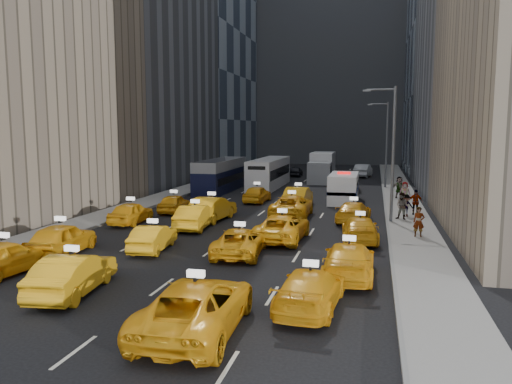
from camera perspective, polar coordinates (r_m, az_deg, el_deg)
ground at (r=24.19m, az=-6.79°, el=-7.86°), size 160.00×160.00×0.00m
sidewalk_west at (r=50.84m, az=-8.20°, el=0.18°), size 3.00×90.00×0.15m
sidewalk_east at (r=47.36m, az=16.15°, el=-0.55°), size 3.00×90.00×0.15m
curb_west at (r=50.32m, az=-6.67°, el=0.15°), size 0.15×90.00×0.18m
curb_east at (r=47.31m, az=14.40°, el=-0.48°), size 0.15×90.00×0.18m
building_west_far at (r=82.43m, az=-7.50°, el=17.50°), size 16.00×22.00×42.00m
building_backdrop at (r=95.23m, az=8.68°, el=15.48°), size 30.00×12.00×40.00m
streetlight_near at (r=33.94m, az=15.22°, el=4.71°), size 2.15×0.22×9.00m
streetlight_far at (r=53.92m, az=14.59°, el=5.59°), size 2.15×0.22×9.00m
taxi_0 at (r=24.25m, az=-26.83°, el=-6.69°), size 2.34×4.69×1.54m
taxi_1 at (r=20.51m, az=-20.20°, el=-8.77°), size 2.26×4.93×1.56m
taxi_2 at (r=15.99m, az=-6.83°, el=-12.81°), size 2.93×5.98×1.63m
taxi_3 at (r=17.90m, az=6.24°, el=-10.96°), size 2.33×5.00×1.41m
taxi_4 at (r=26.77m, az=-21.37°, el=-5.03°), size 2.51×5.02×1.64m
taxi_5 at (r=26.49m, az=-11.69°, el=-5.13°), size 1.84×4.20×1.34m
taxi_6 at (r=25.07m, az=-1.85°, el=-5.67°), size 2.63×5.04×1.35m
taxi_7 at (r=21.69m, az=10.56°, el=-7.68°), size 2.11×5.13×1.49m
taxi_8 at (r=34.20m, az=-14.10°, el=-2.31°), size 1.87×4.34×1.46m
taxi_9 at (r=31.70m, az=-6.95°, el=-2.82°), size 1.98×4.77×1.53m
taxi_10 at (r=28.27m, az=3.01°, el=-4.06°), size 2.68×5.43×1.48m
taxi_11 at (r=28.59m, az=11.79°, el=-4.18°), size 2.29×4.88×1.38m
taxi_12 at (r=38.02m, az=-9.36°, el=-1.29°), size 1.99×4.19×1.38m
taxi_13 at (r=34.35m, az=-5.07°, el=-1.90°), size 2.26×5.19×1.66m
taxi_14 at (r=35.66m, az=4.11°, el=-1.61°), size 2.74×5.75×1.58m
taxi_15 at (r=34.38m, az=11.09°, el=-2.24°), size 2.45×4.93×1.38m
taxi_16 at (r=42.69m, az=0.13°, el=-0.23°), size 1.89×4.27×1.43m
taxi_17 at (r=40.34m, az=4.85°, el=-0.55°), size 1.83×4.98×1.63m
nypd_van at (r=43.51m, az=9.99°, el=0.42°), size 3.10×6.31×2.60m
double_decker at (r=50.47m, az=-4.04°, el=1.88°), size 2.68×10.85×3.14m
city_bus at (r=53.63m, az=1.52°, el=2.17°), size 3.50×12.04×3.07m
box_truck at (r=59.46m, az=7.54°, el=2.79°), size 3.29×7.75×3.45m
misc_car_0 at (r=51.48m, az=10.80°, el=0.91°), size 1.55×4.22×1.38m
misc_car_1 at (r=63.74m, az=0.10°, el=2.28°), size 3.08×5.50×1.45m
misc_car_2 at (r=69.84m, az=8.18°, el=2.62°), size 2.26×4.98×1.42m
misc_car_3 at (r=65.92m, az=4.57°, el=2.36°), size 1.71×3.95×1.33m
misc_car_4 at (r=66.47m, az=12.15°, el=2.41°), size 2.42×5.27×1.68m
pedestrian_0 at (r=29.90m, az=18.11°, el=-3.26°), size 0.64×0.43×1.72m
pedestrian_1 at (r=35.20m, az=16.38°, el=-1.55°), size 1.01×0.78×1.84m
pedestrian_2 at (r=36.47m, az=16.80°, el=-1.49°), size 1.08×0.63×1.56m
pedestrian_3 at (r=37.54m, az=17.75°, el=-1.11°), size 1.08×0.56×1.79m
pedestrian_4 at (r=42.02m, az=16.63°, el=-0.15°), size 0.92×0.51×1.87m
pedestrian_5 at (r=46.13m, az=16.06°, el=0.54°), size 1.82×1.20×1.91m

